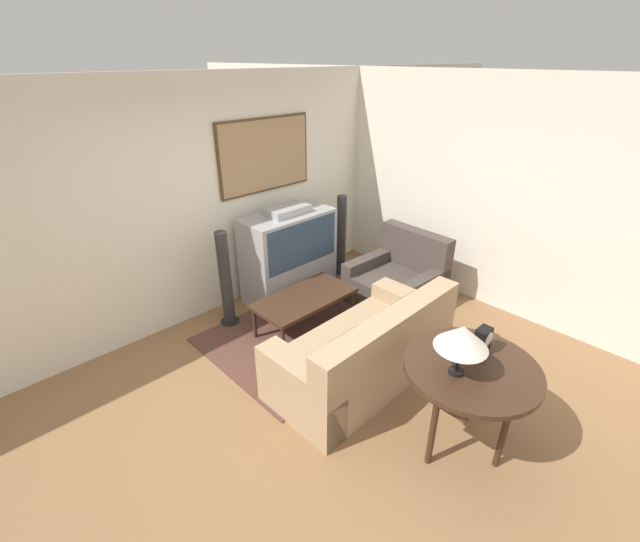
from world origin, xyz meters
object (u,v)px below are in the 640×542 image
object	(u,v)px
mantel_clock	(482,340)
armchair	(397,282)
table_lamp	(462,337)
couch	(365,352)
tv	(289,255)
coffee_table	(305,300)
speaker_tower_right	(341,238)
console_table	(471,374)
speaker_tower_left	(226,282)

from	to	relation	value
mantel_clock	armchair	bearing A→B (deg)	53.70
armchair	table_lamp	distance (m)	2.44
armchair	couch	bearing A→B (deg)	-62.18
tv	couch	size ratio (longest dim) A/B	0.65
coffee_table	speaker_tower_right	bearing A→B (deg)	27.97
armchair	console_table	xyz separation A→B (m)	(-1.43, -1.71, 0.42)
tv	speaker_tower_left	size ratio (longest dim) A/B	1.05
couch	table_lamp	world-z (taller)	table_lamp
tv	coffee_table	xyz separation A→B (m)	(-0.38, -0.72, -0.19)
mantel_clock	speaker_tower_left	xyz separation A→B (m)	(-0.58, 2.72, -0.33)
speaker_tower_right	coffee_table	bearing A→B (deg)	-152.03
tv	speaker_tower_left	distance (m)	0.94
mantel_clock	coffee_table	bearing A→B (deg)	90.68
coffee_table	table_lamp	size ratio (longest dim) A/B	2.85
console_table	table_lamp	distance (m)	0.42
couch	mantel_clock	bearing A→B (deg)	99.17
couch	table_lamp	bearing A→B (deg)	78.64
mantel_clock	speaker_tower_right	world-z (taller)	speaker_tower_right
console_table	table_lamp	size ratio (longest dim) A/B	2.51
couch	coffee_table	bearing A→B (deg)	-99.42
coffee_table	tv	bearing A→B (deg)	61.90
coffee_table	table_lamp	world-z (taller)	table_lamp
coffee_table	mantel_clock	bearing A→B (deg)	-89.32
armchair	tv	bearing A→B (deg)	-139.02
console_table	armchair	bearing A→B (deg)	50.26
armchair	speaker_tower_right	bearing A→B (deg)	177.99
console_table	tv	bearing A→B (deg)	78.63
tv	armchair	xyz separation A→B (m)	(0.87, -1.07, -0.30)
coffee_table	console_table	bearing A→B (deg)	-94.88
tv	mantel_clock	distance (m)	2.78
armchair	speaker_tower_right	xyz separation A→B (m)	(0.07, 1.06, 0.27)
console_table	speaker_tower_left	distance (m)	2.80
armchair	speaker_tower_right	world-z (taller)	speaker_tower_right
speaker_tower_left	armchair	bearing A→B (deg)	-30.31
console_table	speaker_tower_left	bearing A→B (deg)	97.82
couch	console_table	distance (m)	1.11
console_table	speaker_tower_right	world-z (taller)	speaker_tower_right
mantel_clock	table_lamp	bearing A→B (deg)	179.79
coffee_table	console_table	xyz separation A→B (m)	(-0.18, -2.07, 0.31)
table_lamp	mantel_clock	world-z (taller)	table_lamp
armchair	speaker_tower_right	size ratio (longest dim) A/B	0.88
tv	console_table	distance (m)	2.84
coffee_table	table_lamp	xyz separation A→B (m)	(-0.33, -2.02, 0.70)
mantel_clock	speaker_tower_left	distance (m)	2.80
tv	speaker_tower_left	bearing A→B (deg)	-179.06
coffee_table	console_table	size ratio (longest dim) A/B	1.13
speaker_tower_left	speaker_tower_right	distance (m)	1.88
couch	coffee_table	world-z (taller)	couch
console_table	speaker_tower_right	xyz separation A→B (m)	(1.50, 2.77, -0.15)
table_lamp	speaker_tower_left	xyz separation A→B (m)	(-0.22, 2.72, -0.54)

